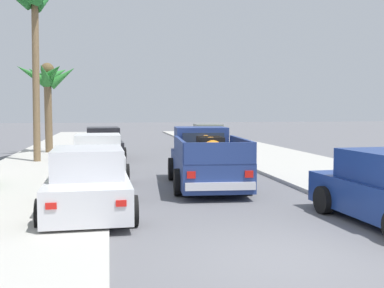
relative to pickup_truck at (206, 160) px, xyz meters
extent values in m
plane|color=slate|center=(-0.23, -7.26, -0.81)|extent=(160.00, 160.00, 0.00)
cube|color=#B2AFA8|center=(-5.41, 4.74, -0.75)|extent=(4.80, 60.00, 0.12)
cube|color=#B2AFA8|center=(4.95, 4.74, -0.75)|extent=(4.80, 60.00, 0.12)
cube|color=silver|center=(-4.41, 4.74, -0.76)|extent=(0.16, 60.00, 0.10)
cube|color=silver|center=(3.95, 4.74, -0.76)|extent=(0.16, 60.00, 0.10)
cube|color=navy|center=(-0.01, -0.18, -0.21)|extent=(2.28, 5.22, 0.80)
cube|color=navy|center=(0.10, 1.42, 0.59)|extent=(1.82, 1.62, 0.80)
cube|color=#283342|center=(0.05, 0.66, 0.61)|extent=(1.38, 0.16, 0.44)
cube|color=#283342|center=(0.15, 2.17, 0.61)|extent=(1.46, 0.16, 0.48)
cube|color=navy|center=(-0.98, -0.97, 0.47)|extent=(0.33, 3.30, 0.56)
cube|color=navy|center=(0.83, -1.10, 0.47)|extent=(0.33, 3.30, 0.56)
cube|color=navy|center=(-0.19, -2.68, 0.47)|extent=(1.88, 0.23, 0.56)
cube|color=silver|center=(-0.20, -2.77, -0.37)|extent=(1.83, 0.25, 0.20)
cylinder|color=black|center=(-0.88, 1.42, -0.43)|extent=(0.31, 0.78, 0.76)
cylinder|color=black|center=(1.07, 1.28, -0.43)|extent=(0.31, 0.78, 0.76)
cylinder|color=black|center=(-1.09, -1.51, -0.43)|extent=(0.31, 0.78, 0.76)
cylinder|color=black|center=(0.87, -1.65, -0.43)|extent=(0.31, 0.78, 0.76)
cube|color=red|center=(-0.94, -2.69, -0.07)|extent=(0.22, 0.06, 0.18)
cube|color=red|center=(0.55, -2.80, -0.07)|extent=(0.22, 0.06, 0.18)
ellipsoid|color=orange|center=(-0.06, -0.88, 0.49)|extent=(0.82, 1.75, 0.60)
sphere|color=orange|center=(0.00, 0.07, 0.57)|extent=(0.44, 0.44, 0.44)
cube|color=black|center=(-0.10, -1.35, 0.49)|extent=(0.72, 0.17, 0.61)
cube|color=black|center=(-0.06, -0.88, 0.49)|extent=(0.72, 0.17, 0.61)
cube|color=black|center=(-0.03, -0.41, 0.49)|extent=(0.72, 0.17, 0.61)
cube|color=#283342|center=(2.79, -4.53, 0.38)|extent=(1.34, 0.16, 0.50)
cylinder|color=black|center=(1.87, -4.35, -0.49)|extent=(0.26, 0.65, 0.64)
cube|color=red|center=(3.36, -3.45, -0.17)|extent=(0.20, 0.05, 0.12)
cube|color=red|center=(2.09, -3.53, -0.17)|extent=(0.20, 0.05, 0.12)
cube|color=slate|center=(2.83, 13.17, -0.28)|extent=(1.97, 4.28, 0.72)
cube|color=slate|center=(2.82, 13.07, 0.40)|extent=(1.62, 2.17, 0.64)
cube|color=#283342|center=(2.87, 14.04, 0.38)|extent=(1.37, 0.15, 0.52)
cube|color=#283342|center=(2.77, 12.10, 0.38)|extent=(1.34, 0.15, 0.50)
cylinder|color=black|center=(1.99, 14.52, -0.49)|extent=(0.25, 0.65, 0.64)
cylinder|color=black|center=(3.79, 14.43, -0.49)|extent=(0.25, 0.65, 0.64)
cylinder|color=black|center=(1.86, 11.92, -0.49)|extent=(0.25, 0.65, 0.64)
cylinder|color=black|center=(3.66, 11.83, -0.49)|extent=(0.25, 0.65, 0.64)
cube|color=red|center=(2.09, 11.10, -0.17)|extent=(0.20, 0.05, 0.12)
cube|color=white|center=(2.32, 15.31, -0.21)|extent=(0.20, 0.05, 0.10)
cube|color=red|center=(3.35, 11.03, -0.17)|extent=(0.20, 0.05, 0.12)
cube|color=white|center=(3.55, 15.25, -0.21)|extent=(0.20, 0.05, 0.10)
cube|color=silver|center=(-3.47, -3.47, -0.28)|extent=(1.86, 4.24, 0.72)
cube|color=silver|center=(-3.46, -3.57, 0.40)|extent=(1.57, 2.14, 0.64)
cube|color=#283342|center=(-3.49, -2.60, 0.38)|extent=(1.37, 0.11, 0.52)
cube|color=#283342|center=(-3.44, -4.54, 0.38)|extent=(1.34, 0.11, 0.50)
cylinder|color=black|center=(-4.40, -2.19, -0.49)|extent=(0.24, 0.65, 0.64)
cylinder|color=black|center=(-2.60, -2.15, -0.49)|extent=(0.24, 0.65, 0.64)
cylinder|color=black|center=(-4.34, -4.79, -0.49)|extent=(0.24, 0.65, 0.64)
cylinder|color=black|center=(-2.53, -4.75, -0.49)|extent=(0.24, 0.65, 0.64)
cube|color=red|center=(-4.05, -5.60, -0.17)|extent=(0.20, 0.04, 0.12)
cube|color=white|center=(-4.13, -1.38, -0.21)|extent=(0.20, 0.04, 0.10)
cube|color=red|center=(-2.78, -5.56, -0.17)|extent=(0.20, 0.04, 0.12)
cube|color=white|center=(-2.90, -1.35, -0.21)|extent=(0.20, 0.04, 0.10)
cube|color=black|center=(-3.29, 8.94, -0.28)|extent=(1.94, 4.27, 0.72)
cube|color=black|center=(-3.29, 8.84, 0.40)|extent=(1.61, 2.16, 0.64)
cube|color=#283342|center=(-3.33, 9.81, 0.38)|extent=(1.37, 0.14, 0.52)
cube|color=#283342|center=(-3.25, 7.87, 0.38)|extent=(1.34, 0.14, 0.50)
cylinder|color=black|center=(-4.25, 10.20, -0.49)|extent=(0.25, 0.65, 0.64)
cylinder|color=black|center=(-2.44, 10.28, -0.49)|extent=(0.25, 0.65, 0.64)
cylinder|color=black|center=(-4.14, 7.60, -0.49)|extent=(0.25, 0.65, 0.64)
cylinder|color=black|center=(-2.33, 7.68, -0.49)|extent=(0.25, 0.65, 0.64)
cube|color=red|center=(-3.83, 6.81, -0.17)|extent=(0.20, 0.05, 0.12)
cube|color=white|center=(-3.99, 11.02, -0.21)|extent=(0.20, 0.05, 0.10)
cube|color=red|center=(-2.57, 6.86, -0.17)|extent=(0.20, 0.05, 0.12)
cube|color=white|center=(-2.76, 11.08, -0.21)|extent=(0.20, 0.05, 0.10)
cube|color=silver|center=(-3.37, 2.26, -0.28)|extent=(1.78, 4.21, 0.72)
cube|color=silver|center=(-3.37, 2.36, 0.40)|extent=(1.53, 2.11, 0.64)
cube|color=#283342|center=(-3.37, 1.39, 0.38)|extent=(1.37, 0.09, 0.52)
cube|color=#283342|center=(-3.38, 3.33, 0.38)|extent=(1.34, 0.09, 0.50)
cylinder|color=black|center=(-2.47, 0.96, -0.49)|extent=(0.22, 0.64, 0.64)
cylinder|color=black|center=(-4.27, 0.95, -0.49)|extent=(0.22, 0.64, 0.64)
cylinder|color=black|center=(-2.48, 3.56, -0.49)|extent=(0.22, 0.64, 0.64)
cylinder|color=black|center=(-4.28, 3.56, -0.49)|extent=(0.22, 0.64, 0.64)
cube|color=red|center=(-2.75, 4.37, -0.17)|extent=(0.20, 0.04, 0.12)
cube|color=white|center=(-2.75, 0.15, -0.21)|extent=(0.20, 0.04, 0.10)
cube|color=red|center=(-4.02, 4.36, -0.17)|extent=(0.20, 0.04, 0.12)
cube|color=white|center=(-3.98, 0.14, -0.21)|extent=(0.20, 0.04, 0.10)
cylinder|color=brown|center=(-6.14, 7.39, 3.14)|extent=(0.30, 0.78, 7.91)
cylinder|color=brown|center=(-6.16, 11.59, 1.44)|extent=(0.39, 0.50, 4.52)
cone|color=#2D7F33|center=(-5.38, 11.57, 3.34)|extent=(1.60, 0.60, 1.37)
cone|color=#2D7F33|center=(-5.71, 12.17, 3.53)|extent=(1.40, 1.58, 1.06)
cone|color=#2D7F33|center=(-6.39, 12.38, 3.38)|extent=(1.01, 1.78, 1.32)
cone|color=#2D7F33|center=(-6.73, 12.01, 3.44)|extent=(1.55, 1.35, 1.19)
cone|color=#2D7F33|center=(-6.92, 11.27, 3.41)|extent=(1.80, 1.20, 1.27)
cone|color=#2D7F33|center=(-6.21, 10.69, 3.40)|extent=(0.67, 1.91, 1.29)
cone|color=#2D7F33|center=(-5.76, 10.99, 3.53)|extent=(1.32, 1.60, 1.05)
sphere|color=brown|center=(-6.16, 11.59, 3.70)|extent=(0.70, 0.70, 0.70)
camera|label=1|loc=(-2.98, -14.38, 1.59)|focal=44.03mm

